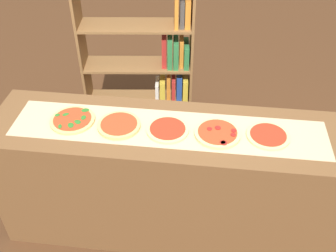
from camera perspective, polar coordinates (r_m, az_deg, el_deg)
ground_plane at (r=2.93m, az=-0.00°, el=-13.84°), size 12.00×12.00×0.00m
counter at (r=2.59m, az=-0.00°, el=-7.95°), size 2.15×0.56×0.89m
parchment_paper at (r=2.28m, az=-0.00°, el=-0.37°), size 1.83×0.34×0.00m
pizza_spinach_0 at (r=2.39m, az=-13.75°, el=0.85°), size 0.27×0.27×0.02m
pizza_plain_1 at (r=2.30m, az=-7.15°, el=0.14°), size 0.25×0.25×0.02m
pizza_plain_2 at (r=2.26m, az=-0.06°, el=-0.49°), size 0.25×0.25×0.02m
pizza_pepperoni_3 at (r=2.25m, az=7.22°, el=-1.05°), size 0.26×0.26×0.03m
pizza_plain_4 at (r=2.29m, az=14.37°, el=-1.35°), size 0.25×0.25×0.02m
bookshelf at (r=3.27m, az=-2.04°, el=8.44°), size 0.92×0.37×1.39m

